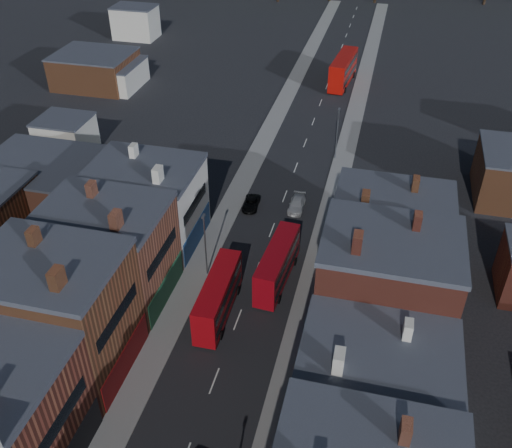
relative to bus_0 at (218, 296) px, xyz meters
The scene contains 9 objects.
pavement_west 26.06m from the bus_0, 99.70° to the left, with size 3.00×200.00×0.12m, color gray.
pavement_east 27.10m from the bus_0, 71.37° to the left, with size 3.00×200.00×0.12m, color gray.
lamp_post_2 6.77m from the bus_0, 118.84° to the left, with size 0.25×0.70×8.12m.
lamp_post_3 36.40m from the bus_0, 78.37° to the left, with size 0.25×0.70×8.12m.
bus_0 is the anchor object (origin of this frame).
bus_1 8.00m from the bus_0, 53.61° to the left, with size 3.16×10.45×4.45m.
bus_2 65.46m from the bus_0, 85.83° to the left, with size 4.05×12.80×5.44m.
car_2 20.07m from the bus_0, 94.80° to the left, with size 1.93×4.18×1.16m, color black.
car_3 21.57m from the bus_0, 78.68° to the left, with size 1.88×4.61×1.34m, color silver.
Camera 1 is at (11.87, -15.99, 41.88)m, focal length 40.00 mm.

